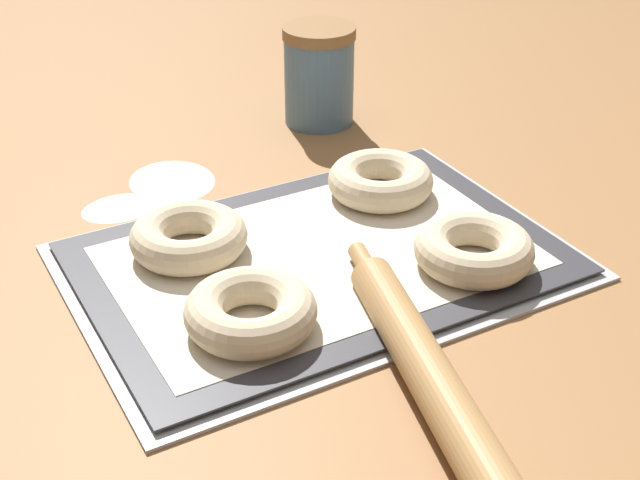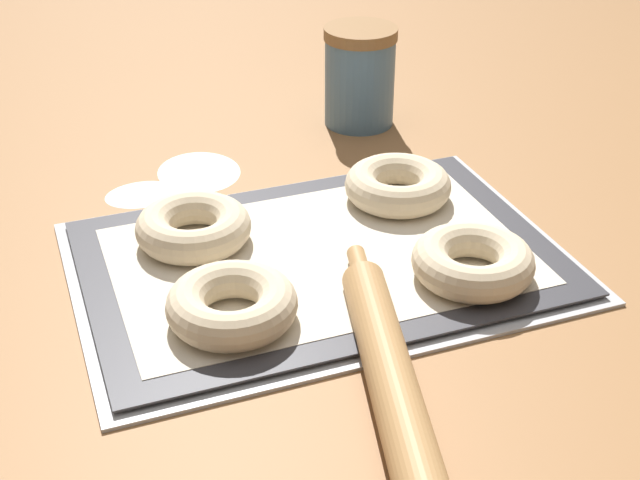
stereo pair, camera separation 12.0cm
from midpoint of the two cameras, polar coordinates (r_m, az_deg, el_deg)
ground_plane at (r=0.97m, az=-3.40°, el=-1.25°), size 2.80×2.80×0.00m
baking_tray at (r=0.95m, az=-3.61°, el=-1.50°), size 0.52×0.36×0.01m
baking_mat at (r=0.95m, az=-3.62°, el=-1.22°), size 0.49×0.34×0.00m
bagel_front_left at (r=0.84m, az=-8.59°, el=-4.71°), size 0.13×0.13×0.04m
bagel_front_right at (r=0.93m, az=6.20°, el=-0.72°), size 0.13×0.13×0.04m
bagel_back_left at (r=0.96m, az=-11.97°, el=0.07°), size 0.13×0.13×0.04m
bagel_back_right at (r=1.06m, az=0.65°, el=3.73°), size 0.13×0.13×0.04m
flour_canister at (r=1.27m, az=-2.83°, el=10.43°), size 0.10×0.10×0.14m
rolling_pin at (r=0.76m, az=3.09°, el=-9.94°), size 0.13×0.46×0.04m
flour_patch_near at (r=1.15m, az=-12.45°, el=3.66°), size 0.11×0.12×0.00m
flour_patch_far at (r=1.12m, az=-12.86°, el=2.80°), size 0.10×0.05×0.00m
flour_patch_side at (r=1.10m, az=-15.83°, el=1.92°), size 0.09×0.07×0.00m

